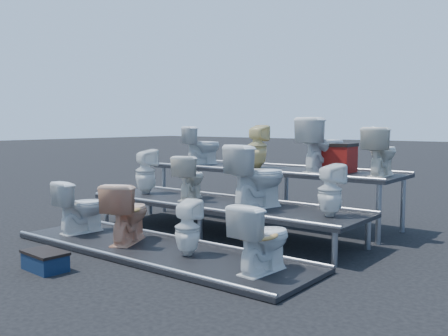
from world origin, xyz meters
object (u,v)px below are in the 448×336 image
Objects in this scene: toilet_7 at (330,190)px; toilet_3 at (262,237)px; toilet_8 at (202,145)px; toilet_2 at (188,228)px; toilet_11 at (381,151)px; toilet_4 at (146,171)px; toilet_6 at (257,176)px; toilet_5 at (190,177)px; step_stool at (45,262)px; toilet_1 at (127,212)px; toilet_0 at (81,206)px; red_crate at (335,159)px; toilet_9 at (257,146)px; toilet_10 at (323,145)px.

toilet_3 is at bearing 108.46° from toilet_7.
toilet_2 is at bearing 148.64° from toilet_8.
toilet_4 is at bearing 17.77° from toilet_11.
toilet_6 is 1.80m from toilet_11.
toilet_5 is 0.77× the size of toilet_6.
step_stool is at bearing 82.22° from toilet_6.
toilet_7 is at bearing -164.06° from toilet_4.
step_stool is (-2.00, -1.25, -0.33)m from toilet_3.
toilet_1 is at bearing 97.97° from step_stool.
toilet_7 is at bearing -152.06° from toilet_0.
toilet_2 is (1.05, 0.00, -0.07)m from toilet_1.
toilet_4 is at bearing 14.59° from toilet_6.
toilet_0 is at bearing 34.95° from toilet_11.
toilet_4 is 1.11× the size of toilet_7.
toilet_0 is 1.08× the size of toilet_8.
toilet_2 is at bearing 56.30° from step_stool.
toilet_1 is 1.18× the size of toilet_5.
toilet_2 is 1.21× the size of red_crate.
toilet_0 is 0.94× the size of toilet_1.
toilet_0 is at bearing 46.06° from toilet_7.
toilet_2 is 0.91× the size of toilet_4.
toilet_9 reaches higher than toilet_4.
toilet_6 is 2.87m from step_stool.
toilet_8 reaches higher than red_crate.
toilet_10 is at bearing -136.48° from toilet_4.
toilet_1 is 1.55× the size of step_stool.
step_stool is at bearing 69.28° from toilet_1.
toilet_1 is 1.45× the size of red_crate.
red_crate is at bearing -155.85° from toilet_8.
toilet_8 is (0.10, 1.30, 0.38)m from toilet_4.
toilet_10 is at bearing -158.80° from toilet_8.
toilet_10 is at bearing 74.40° from step_stool.
red_crate is at bearing -125.55° from toilet_10.
toilet_6 is (1.22, 0.00, 0.10)m from toilet_5.
toilet_7 is 0.95× the size of toilet_11.
toilet_2 is 1.04m from toilet_3.
toilet_7 is (2.29, 0.00, -0.01)m from toilet_5.
step_stool is (-0.96, -1.25, -0.29)m from toilet_2.
toilet_0 is at bearing 59.97° from toilet_9.
toilet_3 is at bearing 160.57° from toilet_8.
toilet_6 reaches higher than toilet_2.
toilet_8 is at bearing -84.83° from toilet_0.
toilet_10 is (2.49, 1.30, 0.45)m from toilet_4.
toilet_11 is at bearing 63.54° from step_stool.
toilet_4 is at bearing -21.70° from toilet_5.
toilet_7 is 3.39m from step_stool.
toilet_0 is 1.02× the size of toilet_3.
toilet_7 is 0.79× the size of toilet_10.
toilet_10 reaches higher than toilet_7.
toilet_5 reaches higher than toilet_3.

